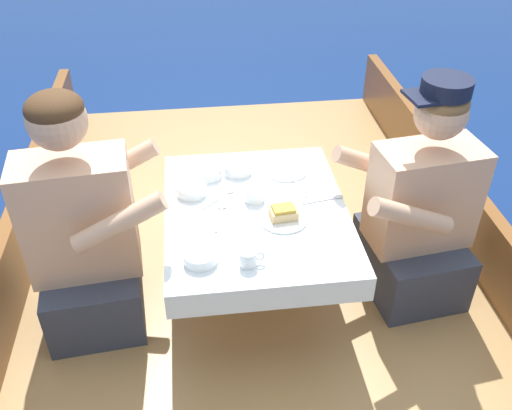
# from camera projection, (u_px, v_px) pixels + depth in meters

# --- Properties ---
(ground_plane) EXTENTS (60.00, 60.00, 0.00)m
(ground_plane) POSITION_uv_depth(u_px,v_px,m) (253.00, 316.00, 2.75)
(ground_plane) COLOR navy
(boat_deck) EXTENTS (2.07, 3.32, 0.30)m
(boat_deck) POSITION_uv_depth(u_px,v_px,m) (252.00, 294.00, 2.66)
(boat_deck) COLOR #A87F4C
(boat_deck) RESTS_ON ground_plane
(gunwale_port) EXTENTS (0.06, 3.32, 0.32)m
(gunwale_port) POSITION_uv_depth(u_px,v_px,m) (13.00, 262.00, 2.38)
(gunwale_port) COLOR brown
(gunwale_port) RESTS_ON boat_deck
(gunwale_starboard) EXTENTS (0.06, 3.32, 0.32)m
(gunwale_starboard) POSITION_uv_depth(u_px,v_px,m) (473.00, 225.00, 2.58)
(gunwale_starboard) COLOR brown
(gunwale_starboard) RESTS_ON boat_deck
(cockpit_table) EXTENTS (0.70, 0.87, 0.44)m
(cockpit_table) POSITION_uv_depth(u_px,v_px,m) (256.00, 218.00, 2.23)
(cockpit_table) COLOR #B2B2B7
(cockpit_table) RESTS_ON boat_deck
(person_port) EXTENTS (0.55, 0.48, 0.99)m
(person_port) POSITION_uv_depth(u_px,v_px,m) (85.00, 238.00, 2.14)
(person_port) COLOR #333847
(person_port) RESTS_ON boat_deck
(person_starboard) EXTENTS (0.56, 0.49, 0.96)m
(person_starboard) POSITION_uv_depth(u_px,v_px,m) (418.00, 215.00, 2.28)
(person_starboard) COLOR #333847
(person_starboard) RESTS_ON boat_deck
(plate_sandwich) EXTENTS (0.19, 0.19, 0.01)m
(plate_sandwich) POSITION_uv_depth(u_px,v_px,m) (283.00, 218.00, 2.15)
(plate_sandwich) COLOR white
(plate_sandwich) RESTS_ON cockpit_table
(plate_bread) EXTENTS (0.19, 0.19, 0.01)m
(plate_bread) POSITION_uv_depth(u_px,v_px,m) (286.00, 170.00, 2.43)
(plate_bread) COLOR white
(plate_bread) RESTS_ON cockpit_table
(sandwich) EXTENTS (0.11, 0.08, 0.05)m
(sandwich) POSITION_uv_depth(u_px,v_px,m) (284.00, 212.00, 2.13)
(sandwich) COLOR tan
(sandwich) RESTS_ON plate_sandwich
(bowl_port_near) EXTENTS (0.11, 0.11, 0.04)m
(bowl_port_near) POSITION_uv_depth(u_px,v_px,m) (208.00, 172.00, 2.38)
(bowl_port_near) COLOR white
(bowl_port_near) RESTS_ON cockpit_table
(bowl_starboard_near) EXTENTS (0.12, 0.12, 0.04)m
(bowl_starboard_near) POSITION_uv_depth(u_px,v_px,m) (238.00, 168.00, 2.40)
(bowl_starboard_near) COLOR white
(bowl_starboard_near) RESTS_ON cockpit_table
(bowl_center_far) EXTENTS (0.12, 0.12, 0.04)m
(bowl_center_far) POSITION_uv_depth(u_px,v_px,m) (192.00, 189.00, 2.27)
(bowl_center_far) COLOR white
(bowl_center_far) RESTS_ON cockpit_table
(bowl_port_far) EXTENTS (0.12, 0.12, 0.04)m
(bowl_port_far) POSITION_uv_depth(u_px,v_px,m) (200.00, 256.00, 1.95)
(bowl_port_far) COLOR white
(bowl_port_far) RESTS_ON cockpit_table
(coffee_cup_port) EXTENTS (0.10, 0.08, 0.06)m
(coffee_cup_port) POSITION_uv_depth(u_px,v_px,m) (254.00, 194.00, 2.24)
(coffee_cup_port) COLOR white
(coffee_cup_port) RESTS_ON cockpit_table
(coffee_cup_starboard) EXTENTS (0.09, 0.06, 0.06)m
(coffee_cup_starboard) POSITION_uv_depth(u_px,v_px,m) (248.00, 257.00, 1.93)
(coffee_cup_starboard) COLOR white
(coffee_cup_starboard) RESTS_ON cockpit_table
(utensil_spoon_starboard) EXTENTS (0.17, 0.04, 0.01)m
(utensil_spoon_starboard) POSITION_uv_depth(u_px,v_px,m) (329.00, 199.00, 2.26)
(utensil_spoon_starboard) COLOR silver
(utensil_spoon_starboard) RESTS_ON cockpit_table
(utensil_spoon_port) EXTENTS (0.06, 0.17, 0.01)m
(utensil_spoon_port) POSITION_uv_depth(u_px,v_px,m) (220.00, 214.00, 2.18)
(utensil_spoon_port) COLOR silver
(utensil_spoon_port) RESTS_ON cockpit_table
(utensil_spoon_center) EXTENTS (0.14, 0.12, 0.01)m
(utensil_spoon_center) POSITION_uv_depth(u_px,v_px,m) (222.00, 196.00, 2.27)
(utensil_spoon_center) COLOR silver
(utensil_spoon_center) RESTS_ON cockpit_table
(utensil_fork_starboard) EXTENTS (0.05, 0.17, 0.00)m
(utensil_fork_starboard) POSITION_uv_depth(u_px,v_px,m) (297.00, 183.00, 2.35)
(utensil_fork_starboard) COLOR silver
(utensil_fork_starboard) RESTS_ON cockpit_table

